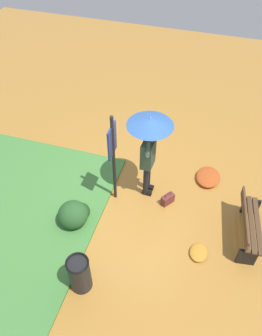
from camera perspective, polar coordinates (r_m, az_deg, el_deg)
ground_plane at (r=7.94m, az=1.20°, el=-4.60°), size 18.00×18.00×0.00m
grass_verge at (r=8.02m, az=-20.22°, el=-7.58°), size 4.80×4.00×0.05m
person_with_umbrella at (r=6.99m, az=3.05°, el=5.00°), size 0.96×0.96×2.04m
info_sign_post at (r=6.87m, az=-3.07°, el=2.94°), size 0.44×0.07×2.30m
handbag at (r=7.75m, az=6.16°, el=-5.18°), size 0.32×0.29×0.37m
park_bench at (r=7.35m, az=19.07°, el=-8.93°), size 1.40×0.54×0.75m
trash_bin at (r=6.46m, az=-8.58°, el=-17.09°), size 0.42×0.42×0.83m
shrub_cluster at (r=7.37m, az=-9.40°, el=-7.58°), size 0.70×0.64×0.57m
leaf_pile_near_person at (r=8.42m, az=12.74°, el=-1.46°), size 0.70×0.56×0.15m
leaf_pile_by_bench at (r=7.16m, az=11.22°, el=-13.65°), size 0.45×0.36×0.10m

